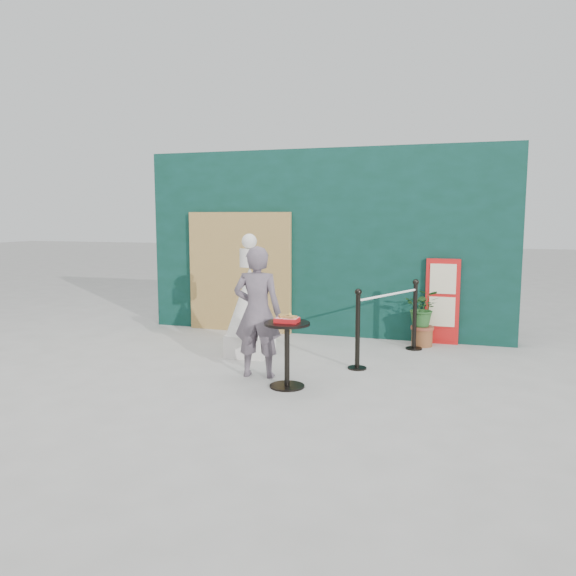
% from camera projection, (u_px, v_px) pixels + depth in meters
% --- Properties ---
extents(ground, '(60.00, 60.00, 0.00)m').
position_uv_depth(ground, '(256.00, 389.00, 6.34)').
color(ground, '#ADAAA5').
rests_on(ground, ground).
extents(back_wall, '(6.00, 0.30, 3.00)m').
position_uv_depth(back_wall, '(324.00, 243.00, 9.13)').
color(back_wall, '#0A2F24').
rests_on(back_wall, ground).
extents(bamboo_fence, '(1.80, 0.08, 2.00)m').
position_uv_depth(bamboo_fence, '(240.00, 272.00, 9.41)').
color(bamboo_fence, tan).
rests_on(bamboo_fence, ground).
extents(woman, '(0.62, 0.45, 1.59)m').
position_uv_depth(woman, '(257.00, 312.00, 6.73)').
color(woman, slate).
rests_on(woman, ground).
extents(menu_board, '(0.50, 0.07, 1.30)m').
position_uv_depth(menu_board, '(442.00, 302.00, 8.49)').
color(menu_board, red).
rests_on(menu_board, ground).
extents(statue, '(0.66, 0.66, 1.70)m').
position_uv_depth(statue, '(250.00, 306.00, 7.78)').
color(statue, silver).
rests_on(statue, ground).
extents(cafe_table, '(0.52, 0.52, 0.75)m').
position_uv_depth(cafe_table, '(287.00, 344.00, 6.34)').
color(cafe_table, black).
rests_on(cafe_table, ground).
extents(food_basket, '(0.26, 0.19, 0.11)m').
position_uv_depth(food_basket, '(287.00, 319.00, 6.30)').
color(food_basket, red).
rests_on(food_basket, cafe_table).
extents(planter, '(0.51, 0.44, 0.86)m').
position_uv_depth(planter, '(423.00, 313.00, 8.36)').
color(planter, brown).
rests_on(planter, ground).
extents(stanchion_barrier, '(0.84, 1.54, 1.03)m').
position_uv_depth(stanchion_barrier, '(388.00, 323.00, 7.63)').
color(stanchion_barrier, black).
rests_on(stanchion_barrier, ground).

